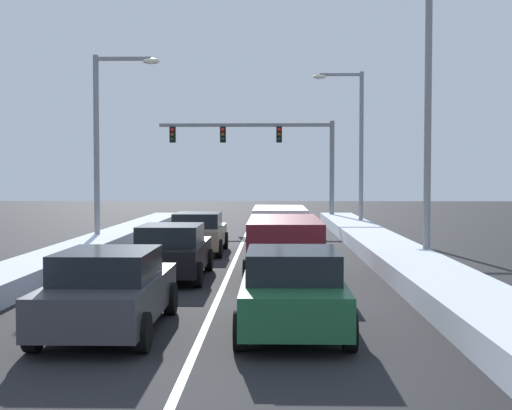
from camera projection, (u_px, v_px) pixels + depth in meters
name	position (u px, v px, depth m)	size (l,w,h in m)	color
ground_plane	(229.00, 274.00, 20.24)	(120.00, 120.00, 0.00)	black
lane_stripe_between_right_lane_and_center_lane	(235.00, 259.00, 23.91)	(0.14, 40.37, 0.01)	silver
snow_bank_right_shoulder	(390.00, 251.00, 23.78)	(1.95, 40.37, 0.55)	silver
snow_bank_left_shoulder	(82.00, 251.00, 24.02)	(1.64, 40.37, 0.54)	silver
sedan_green_right_lane_nearest	(292.00, 289.00, 12.79)	(2.00, 4.50, 1.51)	#1E5633
suv_maroon_right_lane_second	(284.00, 242.00, 19.36)	(2.16, 4.90, 1.67)	maroon
suv_white_right_lane_third	(280.00, 225.00, 26.29)	(2.16, 4.90, 1.67)	silver
sedan_charcoal_center_lane_nearest	(109.00, 290.00, 12.72)	(2.00, 4.50, 1.51)	#38383D
sedan_black_center_lane_second	(172.00, 251.00, 19.32)	(2.00, 4.50, 1.51)	black
sedan_tan_center_lane_third	(198.00, 233.00, 25.71)	(2.00, 4.50, 1.51)	#937F60
traffic_light_gantry	(270.00, 145.00, 42.01)	(10.60, 0.47, 6.20)	slate
street_lamp_right_near	(418.00, 91.00, 21.72)	(2.66, 0.36, 9.38)	gray
street_lamp_right_mid	(355.00, 136.00, 36.41)	(2.66, 0.36, 8.32)	gray
street_lamp_left_mid	(106.00, 132.00, 27.55)	(2.66, 0.36, 7.64)	gray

